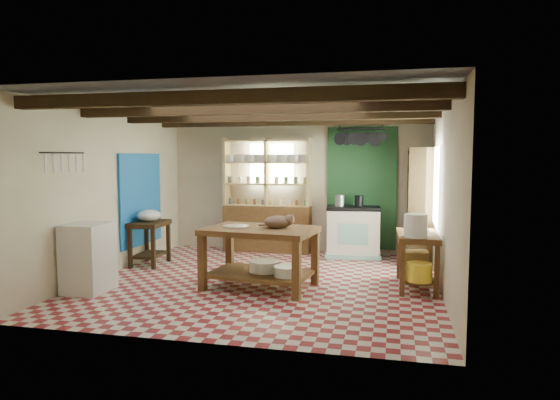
% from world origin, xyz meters
% --- Properties ---
extents(floor, '(5.00, 5.00, 0.02)m').
position_xyz_m(floor, '(0.00, 0.00, -0.01)').
color(floor, maroon).
rests_on(floor, ground).
extents(ceiling, '(5.00, 5.00, 0.02)m').
position_xyz_m(ceiling, '(0.00, 0.00, 2.60)').
color(ceiling, '#444549').
rests_on(ceiling, wall_back).
extents(wall_back, '(5.00, 0.04, 2.60)m').
position_xyz_m(wall_back, '(0.00, 2.50, 1.30)').
color(wall_back, beige).
rests_on(wall_back, floor).
extents(wall_front, '(5.00, 0.04, 2.60)m').
position_xyz_m(wall_front, '(0.00, -2.50, 1.30)').
color(wall_front, beige).
rests_on(wall_front, floor).
extents(wall_left, '(0.04, 5.00, 2.60)m').
position_xyz_m(wall_left, '(-2.50, 0.00, 1.30)').
color(wall_left, beige).
rests_on(wall_left, floor).
extents(wall_right, '(0.04, 5.00, 2.60)m').
position_xyz_m(wall_right, '(2.50, 0.00, 1.30)').
color(wall_right, beige).
rests_on(wall_right, floor).
extents(ceiling_beams, '(5.00, 3.80, 0.15)m').
position_xyz_m(ceiling_beams, '(0.00, 0.00, 2.48)').
color(ceiling_beams, '#2F2010').
rests_on(ceiling_beams, ceiling).
extents(blue_wall_patch, '(0.04, 1.40, 1.60)m').
position_xyz_m(blue_wall_patch, '(-2.47, 0.90, 1.10)').
color(blue_wall_patch, '#175FAF').
rests_on(blue_wall_patch, wall_left).
extents(green_wall_patch, '(1.30, 0.04, 2.30)m').
position_xyz_m(green_wall_patch, '(1.25, 2.47, 1.25)').
color(green_wall_patch, '#1D4925').
rests_on(green_wall_patch, wall_back).
extents(window_back, '(0.90, 0.02, 0.80)m').
position_xyz_m(window_back, '(-0.50, 2.48, 1.70)').
color(window_back, silver).
rests_on(window_back, wall_back).
extents(window_right, '(0.02, 1.30, 1.20)m').
position_xyz_m(window_right, '(2.48, 1.00, 1.40)').
color(window_right, silver).
rests_on(window_right, wall_right).
extents(utensil_rail, '(0.06, 0.90, 0.28)m').
position_xyz_m(utensil_rail, '(-2.44, -1.20, 1.78)').
color(utensil_rail, black).
rests_on(utensil_rail, wall_left).
extents(pot_rack, '(0.86, 0.12, 0.36)m').
position_xyz_m(pot_rack, '(1.25, 2.05, 2.18)').
color(pot_rack, black).
rests_on(pot_rack, ceiling).
extents(shelving_unit, '(1.70, 0.34, 2.20)m').
position_xyz_m(shelving_unit, '(-0.55, 2.31, 1.10)').
color(shelving_unit, tan).
rests_on(shelving_unit, floor).
extents(tall_rack, '(0.40, 0.86, 2.00)m').
position_xyz_m(tall_rack, '(2.28, 1.80, 1.00)').
color(tall_rack, '#2F2010').
rests_on(tall_rack, floor).
extents(work_table, '(1.62, 1.18, 0.85)m').
position_xyz_m(work_table, '(0.03, -0.34, 0.43)').
color(work_table, brown).
rests_on(work_table, floor).
extents(stove, '(1.01, 0.72, 0.94)m').
position_xyz_m(stove, '(1.13, 2.15, 0.47)').
color(stove, white).
rests_on(stove, floor).
extents(prep_table, '(0.55, 0.77, 0.75)m').
position_xyz_m(prep_table, '(-2.20, 0.67, 0.38)').
color(prep_table, '#2F2010').
rests_on(prep_table, floor).
extents(white_cabinet, '(0.53, 0.64, 0.94)m').
position_xyz_m(white_cabinet, '(-2.22, -1.05, 0.47)').
color(white_cabinet, silver).
rests_on(white_cabinet, floor).
extents(right_counter, '(0.58, 1.10, 0.78)m').
position_xyz_m(right_counter, '(2.18, 0.15, 0.39)').
color(right_counter, brown).
rests_on(right_counter, floor).
extents(cat, '(0.40, 0.32, 0.18)m').
position_xyz_m(cat, '(0.28, -0.32, 0.94)').
color(cat, '#84624D').
rests_on(cat, work_table).
extents(steel_tray, '(0.41, 0.41, 0.02)m').
position_xyz_m(steel_tray, '(-0.33, -0.34, 0.86)').
color(steel_tray, '#ADACB4').
rests_on(steel_tray, work_table).
extents(basin_large, '(0.49, 0.49, 0.15)m').
position_xyz_m(basin_large, '(0.08, -0.29, 0.30)').
color(basin_large, silver).
rests_on(basin_large, work_table).
extents(basin_small, '(0.43, 0.43, 0.14)m').
position_xyz_m(basin_small, '(0.46, -0.49, 0.29)').
color(basin_small, silver).
rests_on(basin_small, work_table).
extents(kettle_left, '(0.19, 0.19, 0.21)m').
position_xyz_m(kettle_left, '(0.88, 2.13, 1.04)').
color(kettle_left, '#ADACB4').
rests_on(kettle_left, stove).
extents(kettle_right, '(0.17, 0.17, 0.20)m').
position_xyz_m(kettle_right, '(1.23, 2.16, 1.04)').
color(kettle_right, black).
rests_on(kettle_right, stove).
extents(enamel_bowl, '(0.42, 0.42, 0.20)m').
position_xyz_m(enamel_bowl, '(-2.20, 0.67, 0.85)').
color(enamel_bowl, silver).
rests_on(enamel_bowl, prep_table).
extents(white_bucket, '(0.32, 0.32, 0.31)m').
position_xyz_m(white_bucket, '(2.14, -0.20, 0.93)').
color(white_bucket, silver).
rests_on(white_bucket, right_counter).
extents(wicker_basket, '(0.38, 0.31, 0.26)m').
position_xyz_m(wicker_basket, '(2.17, 0.45, 0.34)').
color(wicker_basket, '#A48142').
rests_on(wicker_basket, right_counter).
extents(yellow_tub, '(0.35, 0.35, 0.25)m').
position_xyz_m(yellow_tub, '(2.20, -0.29, 0.33)').
color(yellow_tub, yellow).
rests_on(yellow_tub, right_counter).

